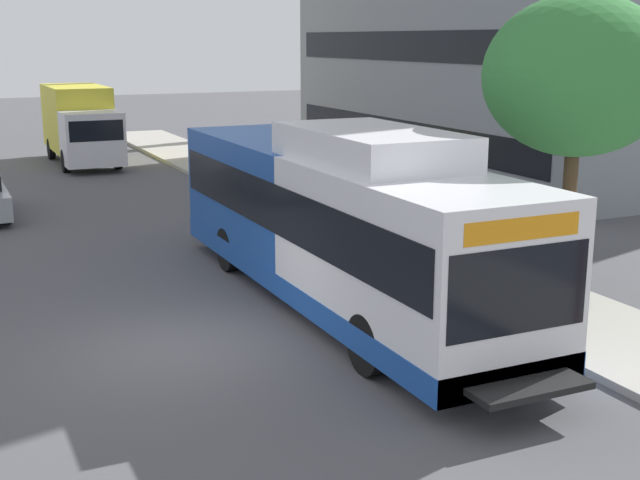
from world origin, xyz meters
TOP-DOWN VIEW (x-y plane):
  - ground_plane at (0.00, 8.00)m, footprint 120.00×120.00m
  - sidewalk_curb at (7.00, 6.00)m, footprint 3.00×56.00m
  - transit_bus at (3.56, 1.12)m, footprint 2.58×12.25m
  - street_tree_near_stop at (7.71, -0.80)m, footprint 3.61×3.61m
  - box_truck_background at (2.30, 23.30)m, footprint 2.32×7.01m

SIDE VIEW (x-z plane):
  - ground_plane at x=0.00m, z-range 0.00..0.00m
  - sidewalk_curb at x=7.00m, z-range 0.00..0.14m
  - transit_bus at x=3.56m, z-range -0.12..3.53m
  - box_truck_background at x=2.30m, z-range 0.12..3.37m
  - street_tree_near_stop at x=7.71m, z-range 1.55..7.47m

